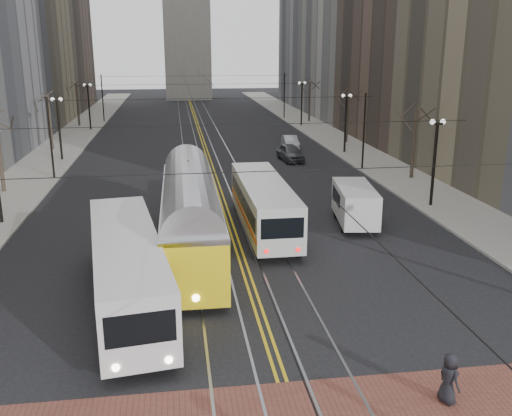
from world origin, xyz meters
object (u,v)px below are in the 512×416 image
object	(u,v)px
streetcar	(190,222)
sedan_silver	(290,142)
pedestrian_a	(449,378)
sedan_grey	(290,152)
transit_bus	(127,271)
cargo_van	(355,206)
rear_bus	(264,207)

from	to	relation	value
streetcar	sedan_silver	bearing A→B (deg)	69.79
sedan_silver	pedestrian_a	bearing A→B (deg)	-92.86
sedan_grey	sedan_silver	bearing A→B (deg)	73.49
transit_bus	cargo_van	xyz separation A→B (m)	(12.66, 9.45, -0.36)
sedan_silver	transit_bus	bearing A→B (deg)	-108.95
transit_bus	sedan_silver	xyz separation A→B (m)	(14.12, 36.04, -0.87)
cargo_van	sedan_silver	size ratio (longest dim) A/B	1.31
streetcar	rear_bus	distance (m)	5.37
sedan_silver	streetcar	bearing A→B (deg)	-108.16
rear_bus	sedan_grey	bearing A→B (deg)	74.05
transit_bus	pedestrian_a	size ratio (longest dim) A/B	7.62
cargo_van	pedestrian_a	distance (m)	17.81
rear_bus	sedan_silver	size ratio (longest dim) A/B	2.77
transit_bus	streetcar	size ratio (longest dim) A/B	0.83
streetcar	rear_bus	bearing A→B (deg)	37.04
cargo_van	pedestrian_a	size ratio (longest dim) A/B	3.31
transit_bus	streetcar	world-z (taller)	streetcar
streetcar	pedestrian_a	distance (m)	15.80
cargo_van	sedan_silver	bearing A→B (deg)	94.54
cargo_van	pedestrian_a	bearing A→B (deg)	-90.87
cargo_van	pedestrian_a	world-z (taller)	cargo_van
streetcar	sedan_grey	xyz separation A→B (m)	(10.06, 23.77, -0.98)
sedan_silver	pedestrian_a	xyz separation A→B (m)	(-4.11, -44.19, 0.15)
transit_bus	cargo_van	distance (m)	15.80
rear_bus	sedan_grey	distance (m)	21.38
transit_bus	sedan_grey	bearing A→B (deg)	58.46
pedestrian_a	cargo_van	bearing A→B (deg)	-23.01
transit_bus	pedestrian_a	distance (m)	12.94
rear_bus	pedestrian_a	bearing A→B (deg)	-80.60
sedan_grey	streetcar	bearing A→B (deg)	-117.99
streetcar	sedan_silver	world-z (taller)	streetcar
cargo_van	streetcar	bearing A→B (deg)	-152.32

